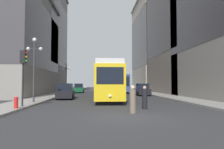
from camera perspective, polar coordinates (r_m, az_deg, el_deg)
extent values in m
plane|color=#303033|center=(11.37, 3.63, -11.64)|extent=(200.00, 200.00, 0.00)
cube|color=gray|center=(51.57, -11.31, -4.43)|extent=(2.94, 120.00, 0.15)
cube|color=gray|center=(52.03, 6.59, -4.44)|extent=(2.94, 120.00, 0.15)
cube|color=black|center=(23.39, -1.26, -6.53)|extent=(2.43, 12.60, 0.35)
cube|color=gold|center=(23.33, -1.26, -2.30)|extent=(2.83, 13.70, 3.10)
cube|color=black|center=(23.35, -1.26, -0.59)|extent=(2.86, 13.16, 1.08)
cube|color=silver|center=(23.41, -1.25, 2.03)|extent=(2.62, 13.43, 0.44)
cube|color=black|center=(16.54, -0.54, -0.32)|extent=(2.21, 0.12, 1.40)
sphere|color=#F2EACC|center=(16.49, -0.54, -6.02)|extent=(0.24, 0.24, 0.24)
cube|color=black|center=(41.79, 1.61, -4.78)|extent=(2.65, 11.91, 0.35)
cube|color=#334C8C|center=(41.76, 1.61, -2.42)|extent=(3.07, 12.95, 3.10)
cube|color=black|center=(41.76, 1.61, -1.67)|extent=(3.08, 12.44, 1.30)
cube|color=black|center=(35.42, 3.03, -1.89)|extent=(2.31, 0.17, 1.71)
cylinder|color=black|center=(40.38, -10.58, -4.61)|extent=(0.19, 0.64, 0.64)
cylinder|color=black|center=(43.13, -10.21, -4.48)|extent=(0.19, 0.64, 0.64)
cylinder|color=black|center=(40.25, -8.15, -4.64)|extent=(0.19, 0.64, 0.64)
cylinder|color=black|center=(43.01, -7.94, -4.51)|extent=(0.19, 0.64, 0.64)
cube|color=#14512D|center=(41.67, -9.22, -4.17)|extent=(1.86, 4.48, 0.84)
cube|color=black|center=(41.77, -9.20, -3.05)|extent=(1.62, 2.47, 0.80)
cylinder|color=black|center=(23.58, -15.21, -6.06)|extent=(0.22, 0.65, 0.64)
cylinder|color=black|center=(26.43, -14.35, -5.68)|extent=(0.22, 0.65, 0.64)
cylinder|color=black|center=(23.41, -11.03, -6.13)|extent=(0.22, 0.65, 0.64)
cylinder|color=black|center=(26.27, -10.63, -5.74)|extent=(0.22, 0.65, 0.64)
cube|color=black|center=(24.89, -12.79, -5.25)|extent=(2.07, 4.73, 0.84)
cube|color=black|center=(24.98, -12.74, -3.36)|extent=(1.73, 2.64, 0.80)
cylinder|color=black|center=(33.09, 9.41, -5.08)|extent=(0.20, 0.64, 0.64)
cylinder|color=black|center=(30.39, 10.50, -5.30)|extent=(0.20, 0.64, 0.64)
cylinder|color=black|center=(32.78, 6.48, -5.13)|extent=(0.20, 0.64, 0.64)
cylinder|color=black|center=(30.05, 7.31, -5.36)|extent=(0.20, 0.64, 0.64)
cube|color=black|center=(31.55, 8.41, -4.71)|extent=(1.91, 4.50, 0.84)
cube|color=black|center=(31.42, 8.44, -3.22)|extent=(1.64, 2.49, 0.80)
cylinder|color=#6B5B4C|center=(12.65, 5.79, -7.42)|extent=(0.38, 0.38, 1.44)
sphere|color=tan|center=(12.60, 5.77, -3.63)|extent=(0.26, 0.26, 0.26)
cylinder|color=black|center=(14.76, 9.09, -6.79)|extent=(0.37, 0.37, 1.40)
sphere|color=tan|center=(14.72, 9.06, -3.64)|extent=(0.25, 0.25, 0.25)
cylinder|color=#232328|center=(16.36, -23.59, -0.95)|extent=(0.12, 0.12, 4.09)
cube|color=black|center=(16.48, -23.49, 4.51)|extent=(0.36, 0.36, 0.95)
sphere|color=red|center=(16.45, -22.81, 5.58)|extent=(0.18, 0.18, 0.18)
sphere|color=gold|center=(16.41, -22.83, 4.53)|extent=(0.18, 0.18, 0.18)
sphere|color=green|center=(16.38, -22.85, 3.47)|extent=(0.18, 0.18, 0.18)
cylinder|color=#333338|center=(19.57, -20.88, 0.74)|extent=(0.16, 0.16, 5.43)
sphere|color=white|center=(19.94, -20.75, 9.02)|extent=(0.36, 0.36, 0.36)
sphere|color=white|center=(19.96, -22.30, 6.66)|extent=(0.31, 0.31, 0.31)
sphere|color=white|center=(19.64, -19.24, 6.76)|extent=(0.31, 0.31, 0.31)
cube|color=#333338|center=(19.79, -20.78, 6.72)|extent=(1.10, 0.06, 0.06)
cylinder|color=#333338|center=(37.91, -12.61, -1.23)|extent=(0.16, 0.16, 4.97)
sphere|color=white|center=(38.06, -12.57, 2.75)|extent=(0.36, 0.36, 0.36)
sphere|color=white|center=(38.08, -13.40, 1.61)|extent=(0.31, 0.31, 0.31)
sphere|color=white|center=(37.92, -11.76, 1.61)|extent=(0.31, 0.31, 0.31)
cube|color=#333338|center=(38.00, -12.58, 1.61)|extent=(1.10, 0.06, 0.06)
cylinder|color=red|center=(15.18, -25.15, -7.12)|extent=(0.26, 0.26, 0.75)
cube|color=gray|center=(35.90, -28.27, 7.37)|extent=(13.28, 18.92, 15.60)
cube|color=#423F43|center=(36.04, -28.25, 8.59)|extent=(13.32, 18.96, 9.36)
cube|color=gray|center=(47.71, -21.64, 9.20)|extent=(12.58, 18.20, 22.75)
cube|color=#423F43|center=(47.95, -21.62, 10.53)|extent=(12.62, 18.24, 13.65)
cube|color=slate|center=(42.47, 23.21, 14.41)|extent=(15.54, 17.16, 28.09)
cube|color=#3D3838|center=(42.89, 23.18, 16.21)|extent=(15.58, 17.20, 16.85)
cube|color=#A89E8E|center=(59.21, 13.54, 7.67)|extent=(13.30, 18.65, 24.48)
cube|color=#544F4E|center=(59.44, 13.53, 8.83)|extent=(13.34, 18.69, 14.69)
cube|color=gray|center=(62.63, 13.42, 18.98)|extent=(13.90, 19.25, 0.50)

